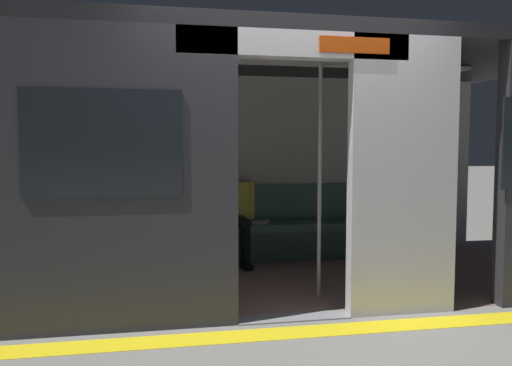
{
  "coord_description": "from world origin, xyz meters",
  "views": [
    {
      "loc": [
        0.99,
        3.73,
        1.34
      ],
      "look_at": [
        0.09,
        -1.16,
        1.0
      ],
      "focal_mm": 34.94,
      "sensor_mm": 36.0,
      "label": 1
    }
  ],
  "objects": [
    {
      "name": "grab_pole_door",
      "position": [
        0.39,
        -0.52,
        1.1
      ],
      "size": [
        0.04,
        0.04,
        2.21
      ],
      "primitive_type": "cylinder",
      "color": "silver",
      "rests_on": "ground_plane"
    },
    {
      "name": "bench_seat",
      "position": [
        0.0,
        -2.05,
        0.34
      ],
      "size": [
        2.92,
        0.44,
        0.45
      ],
      "color": "#4C7566",
      "rests_on": "ground_plane"
    },
    {
      "name": "book",
      "position": [
        -0.14,
        -2.07,
        0.46
      ],
      "size": [
        0.24,
        0.26,
        0.03
      ],
      "primitive_type": "cube",
      "rotation": [
        0.0,
        0.0,
        -0.49
      ],
      "color": "silver",
      "rests_on": "bench_seat"
    },
    {
      "name": "grab_pole_far",
      "position": [
        -0.39,
        -0.56,
        1.1
      ],
      "size": [
        0.04,
        0.04,
        2.21
      ],
      "primitive_type": "cylinder",
      "color": "silver",
      "rests_on": "ground_plane"
    },
    {
      "name": "platform_edge_strip",
      "position": [
        0.0,
        0.3,
        0.0
      ],
      "size": [
        8.0,
        0.24,
        0.01
      ],
      "primitive_type": "cube",
      "color": "yellow",
      "rests_on": "ground_plane"
    },
    {
      "name": "train_car",
      "position": [
        0.06,
        -1.11,
        1.53
      ],
      "size": [
        6.4,
        2.56,
        2.35
      ],
      "color": "silver",
      "rests_on": "ground_plane"
    },
    {
      "name": "handbag",
      "position": [
        0.68,
        -2.12,
        0.53
      ],
      "size": [
        0.26,
        0.15,
        0.17
      ],
      "color": "brown",
      "rests_on": "bench_seat"
    },
    {
      "name": "person_seated",
      "position": [
        0.21,
        -2.0,
        0.67
      ],
      "size": [
        0.55,
        0.69,
        1.17
      ],
      "color": "#D8CC4C",
      "rests_on": "ground_plane"
    },
    {
      "name": "ground_plane",
      "position": [
        0.0,
        0.0,
        0.0
      ],
      "size": [
        60.0,
        60.0,
        0.0
      ],
      "primitive_type": "plane",
      "color": "gray"
    }
  ]
}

